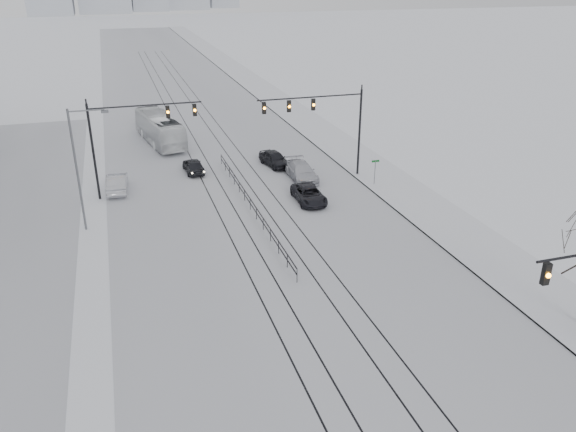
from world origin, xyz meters
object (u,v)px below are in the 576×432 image
object	(u,v)px
sedan_sb_inner	(193,166)
sedan_nb_right	(302,172)
sedan_nb_far	(275,159)
box_truck	(160,129)
sedan_sb_outer	(117,183)
sedan_nb_front	(309,195)

from	to	relation	value
sedan_sb_inner	sedan_nb_right	bearing A→B (deg)	149.00
sedan_nb_right	sedan_nb_far	xyz separation A→B (m)	(-1.29, 4.42, -0.02)
box_truck	sedan_sb_outer	bearing A→B (deg)	60.50
sedan_sb_inner	sedan_sb_outer	distance (m)	7.62
sedan_sb_inner	sedan_nb_far	distance (m)	7.85
box_truck	sedan_sb_inner	bearing A→B (deg)	90.82
sedan_sb_inner	box_truck	size ratio (longest dim) A/B	0.34
sedan_sb_inner	sedan_nb_right	xyz separation A→B (m)	(9.13, -4.84, 0.08)
sedan_sb_outer	sedan_nb_right	xyz separation A→B (m)	(16.16, -1.89, -0.02)
sedan_nb_right	box_truck	xyz separation A→B (m)	(-11.15, 15.77, 0.86)
sedan_nb_far	sedan_nb_front	bearing A→B (deg)	-100.54
sedan_nb_front	sedan_nb_far	xyz separation A→B (m)	(-0.14, 9.76, 0.09)
sedan_sb_outer	sedan_nb_right	distance (m)	16.27
sedan_nb_right	sedan_sb_inner	bearing A→B (deg)	153.67
sedan_sb_inner	sedan_nb_right	world-z (taller)	sedan_nb_right
sedan_sb_outer	box_truck	bearing A→B (deg)	-105.93
sedan_sb_inner	sedan_nb_front	distance (m)	12.93
sedan_sb_outer	sedan_nb_front	distance (m)	16.66
sedan_sb_inner	sedan_nb_front	xyz separation A→B (m)	(7.98, -10.18, -0.04)
sedan_nb_right	box_truck	size ratio (longest dim) A/B	0.45
sedan_nb_right	sedan_nb_far	size ratio (longest dim) A/B	1.21
sedan_sb_inner	sedan_nb_front	world-z (taller)	sedan_sb_inner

